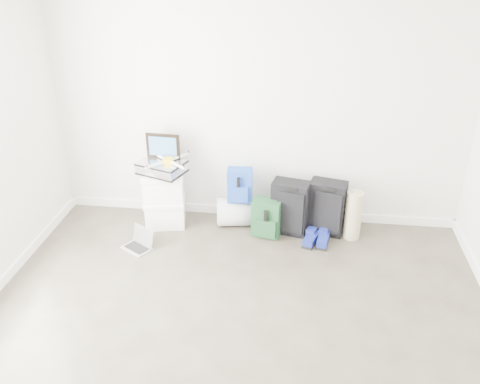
# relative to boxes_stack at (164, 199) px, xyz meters

# --- Properties ---
(ground) EXTENTS (5.00, 5.00, 0.00)m
(ground) POSITION_rel_boxes_stack_xyz_m (1.00, -2.17, -0.32)
(ground) COLOR #373128
(ground) RESTS_ON ground
(room_envelope) EXTENTS (4.52, 5.02, 2.71)m
(room_envelope) POSITION_rel_boxes_stack_xyz_m (1.00, -2.16, 1.40)
(room_envelope) COLOR silver
(room_envelope) RESTS_ON ground
(boxes_stack) EXTENTS (0.51, 0.44, 0.64)m
(boxes_stack) POSITION_rel_boxes_stack_xyz_m (0.00, 0.00, 0.00)
(boxes_stack) COLOR white
(boxes_stack) RESTS_ON ground
(briefcase) EXTENTS (0.55, 0.48, 0.13)m
(briefcase) POSITION_rel_boxes_stack_xyz_m (0.00, 0.00, 0.39)
(briefcase) COLOR #B2B2B7
(briefcase) RESTS_ON boxes_stack
(painting) EXTENTS (0.37, 0.05, 0.28)m
(painting) POSITION_rel_boxes_stack_xyz_m (0.00, 0.10, 0.59)
(painting) COLOR black
(painting) RESTS_ON briefcase
(drone) EXTENTS (0.46, 0.46, 0.05)m
(drone) POSITION_rel_boxes_stack_xyz_m (0.08, -0.02, 0.48)
(drone) COLOR yellow
(drone) RESTS_ON briefcase
(duffel_bag) EXTENTS (0.56, 0.39, 0.32)m
(duffel_bag) POSITION_rel_boxes_stack_xyz_m (0.84, 0.09, -0.16)
(duffel_bag) COLOR gray
(duffel_bag) RESTS_ON ground
(blue_backpack) EXTENTS (0.28, 0.21, 0.38)m
(blue_backpack) POSITION_rel_boxes_stack_xyz_m (0.84, 0.06, 0.18)
(blue_backpack) COLOR #1830A0
(blue_backpack) RESTS_ON duffel_bag
(large_suitcase) EXTENTS (0.43, 0.32, 0.61)m
(large_suitcase) POSITION_rel_boxes_stack_xyz_m (1.40, -0.00, -0.02)
(large_suitcase) COLOR black
(large_suitcase) RESTS_ON ground
(green_backpack) EXTENTS (0.33, 0.27, 0.43)m
(green_backpack) POSITION_rel_boxes_stack_xyz_m (1.16, -0.11, -0.12)
(green_backpack) COLOR #123318
(green_backpack) RESTS_ON ground
(carry_on) EXTENTS (0.43, 0.33, 0.61)m
(carry_on) POSITION_rel_boxes_stack_xyz_m (1.80, 0.04, -0.02)
(carry_on) COLOR black
(carry_on) RESTS_ON ground
(shoes) EXTENTS (0.31, 0.31, 0.10)m
(shoes) POSITION_rel_boxes_stack_xyz_m (1.71, -0.21, -0.28)
(shoes) COLOR black
(shoes) RESTS_ON ground
(rolled_rug) EXTENTS (0.18, 0.18, 0.55)m
(rolled_rug) POSITION_rel_boxes_stack_xyz_m (2.08, -0.03, -0.05)
(rolled_rug) COLOR tan
(rolled_rug) RESTS_ON ground
(laptop) EXTENTS (0.36, 0.34, 0.21)m
(laptop) POSITION_rel_boxes_stack_xyz_m (-0.16, -0.52, -0.27)
(laptop) COLOR silver
(laptop) RESTS_ON ground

